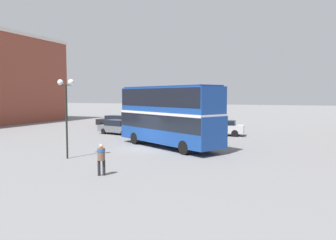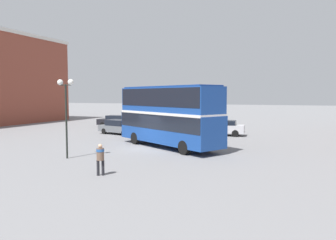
{
  "view_description": "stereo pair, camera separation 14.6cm",
  "coord_description": "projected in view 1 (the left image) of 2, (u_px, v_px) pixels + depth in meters",
  "views": [
    {
      "loc": [
        10.81,
        -22.72,
        4.12
      ],
      "look_at": [
        1.36,
        1.08,
        2.16
      ],
      "focal_mm": 35.0,
      "sensor_mm": 36.0,
      "label": 1
    },
    {
      "loc": [
        10.94,
        -22.67,
        4.12
      ],
      "look_at": [
        1.36,
        1.08,
        2.16
      ],
      "focal_mm": 35.0,
      "sensor_mm": 36.0,
      "label": 2
    }
  ],
  "objects": [
    {
      "name": "pedestrian_foreground",
      "position": [
        101.0,
        156.0,
        16.71
      ],
      "size": [
        0.56,
        0.56,
        1.63
      ],
      "rotation": [
        0.0,
        0.0,
        2.15
      ],
      "color": "#232328",
      "rests_on": "ground_plane"
    },
    {
      "name": "ground_plane",
      "position": [
        147.0,
        148.0,
        25.35
      ],
      "size": [
        240.0,
        240.0,
        0.0
      ],
      "primitive_type": "plane",
      "color": "slate"
    },
    {
      "name": "parked_car_kerb_near",
      "position": [
        115.0,
        121.0,
        42.28
      ],
      "size": [
        4.63,
        1.81,
        1.5
      ],
      "rotation": [
        0.0,
        0.0,
        3.15
      ],
      "color": "black",
      "rests_on": "ground_plane"
    },
    {
      "name": "parked_car_side_street",
      "position": [
        223.0,
        128.0,
        33.39
      ],
      "size": [
        4.47,
        2.09,
        1.55
      ],
      "rotation": [
        0.0,
        0.0,
        3.23
      ],
      "color": "silver",
      "rests_on": "ground_plane"
    },
    {
      "name": "double_decker_bus",
      "position": [
        168.0,
        113.0,
        25.64
      ],
      "size": [
        10.02,
        7.23,
        4.81
      ],
      "rotation": [
        0.0,
        0.0,
        -0.52
      ],
      "color": "#194293",
      "rests_on": "ground_plane"
    },
    {
      "name": "street_lamp_twin_globe",
      "position": [
        66.0,
        98.0,
        20.99
      ],
      "size": [
        1.22,
        0.38,
        5.13
      ],
      "color": "black",
      "rests_on": "ground_plane"
    },
    {
      "name": "parked_car_kerb_far",
      "position": [
        119.0,
        127.0,
        34.43
      ],
      "size": [
        4.95,
        2.92,
        1.51
      ],
      "rotation": [
        0.0,
        0.0,
        -0.25
      ],
      "color": "slate",
      "rests_on": "ground_plane"
    }
  ]
}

